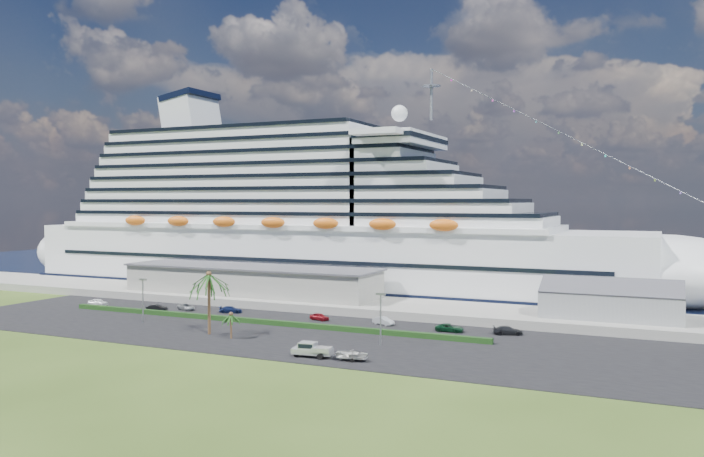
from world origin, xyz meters
The scene contains 22 objects.
ground centered at (0.00, 0.00, 0.00)m, with size 420.00×420.00×0.00m, color #344818.
asphalt_lot centered at (0.00, 11.00, 0.06)m, with size 140.00×38.00×0.12m, color black.
wharf centered at (0.00, 40.00, 0.90)m, with size 240.00×20.00×1.80m, color gray.
water centered at (0.00, 130.00, 0.01)m, with size 420.00×160.00×0.02m, color #0B1732.
cruise_ship centered at (-21.53, 64.00, 16.69)m, with size 191.00×38.00×54.00m.
terminal_building centered at (-25.00, 40.00, 5.01)m, with size 61.00×15.00×6.30m.
port_shed centered at (52.00, 40.00, 4.40)m, with size 24.00×12.31×7.37m.
hedge centered at (-8.00, 16.00, 0.57)m, with size 88.00×1.10×0.90m, color black.
lamp_post_left centered at (-28.00, 8.00, 5.34)m, with size 1.60×0.35×8.27m.
lamp_post_right centered at (20.00, 8.00, 5.34)m, with size 1.60×0.35×8.27m.
palm_tall centered at (-10.00, 4.00, 9.20)m, with size 8.82×8.82×11.13m.
palm_short centered at (-4.50, 2.50, 3.67)m, with size 3.53×3.53×4.56m.
parked_car_0 centered at (-51.30, 20.17, 0.87)m, with size 1.77×4.41×1.50m, color white.
parked_car_1 centered at (-34.49, 19.41, 0.82)m, with size 1.49×4.28×1.41m, color black.
parked_car_2 centered at (-30.21, 23.45, 0.76)m, with size 2.13×4.62×1.28m, color #999EA1.
parked_car_3 centered at (-19.55, 24.21, 0.80)m, with size 1.89×4.65×1.35m, color navy.
parked_car_4 centered at (0.88, 24.01, 0.81)m, with size 1.63×4.05×1.38m, color maroon.
parked_car_5 centered at (13.76, 24.71, 0.84)m, with size 1.52×4.36×1.44m, color silver.
parked_car_6 centered at (26.77, 23.24, 0.81)m, with size 2.28×4.94×1.37m, color #0D351C.
parked_car_7 centered at (36.56, 24.83, 0.85)m, with size 2.04×5.01×1.45m, color black.
pickup_truck centered at (13.96, -3.85, 1.29)m, with size 6.28×3.01×2.12m.
boat_trailer centered at (20.40, -3.74, 1.14)m, with size 5.56×4.08×1.54m.
Camera 1 is at (60.58, -91.67, 22.92)m, focal length 35.00 mm.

